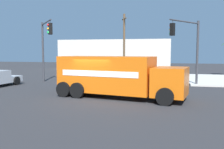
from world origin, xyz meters
The scene contains 6 objects.
ground_plane centered at (0.00, 0.00, 0.00)m, with size 100.00×100.00×0.00m, color #2B2B2D.
delivery_truck centered at (1.46, 0.30, 1.41)m, with size 8.54×4.23×2.67m.
traffic_light_primary centered at (-6.50, 6.06, 3.87)m, with size 2.82×3.70×5.85m.
traffic_light_secondary centered at (6.44, 6.34, 3.79)m, with size 2.61×3.54×5.51m.
utility_pole centered at (-1.16, 19.07, 4.25)m, with size 0.97×2.07×8.22m.
building_backdrop centered at (-4.78, 30.34, 2.57)m, with size 20.39×6.00×5.15m, color beige.
Camera 1 is at (4.51, -15.30, 2.98)m, focal length 39.52 mm.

